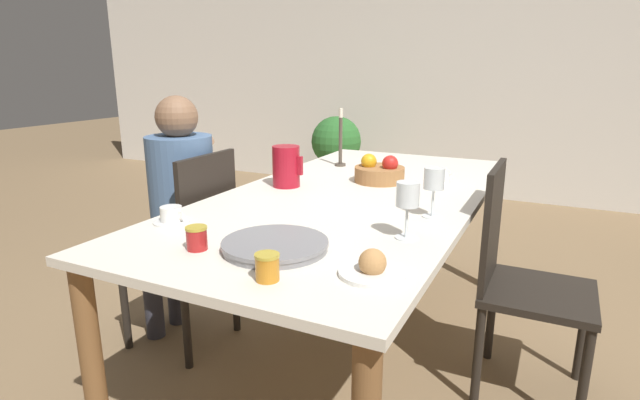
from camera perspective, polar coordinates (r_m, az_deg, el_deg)
name	(u,v)px	position (r m, az deg, el deg)	size (l,w,h in m)	color
ground_plane	(350,350)	(2.50, 3.46, -16.74)	(20.00, 20.00, 0.00)	#7F6647
wall_back	(482,68)	(5.33, 18.01, 14.19)	(10.00, 0.06, 2.60)	silver
dining_table	(352,212)	(2.21, 3.74, -1.34)	(1.05, 2.18, 0.77)	silver
chair_person_side	(190,246)	(2.42, -14.61, -5.13)	(0.42, 0.42, 0.94)	black
chair_opposite	(520,277)	(2.17, 21.85, -8.15)	(0.42, 0.42, 0.94)	black
person_seated	(178,199)	(2.44, -15.96, 0.07)	(0.39, 0.41, 1.19)	#33333D
red_pitcher	(286,166)	(2.30, -3.89, 3.89)	(0.15, 0.13, 0.19)	#A31423
wine_glass_water	(434,181)	(1.86, 12.89, 2.15)	(0.07, 0.07, 0.19)	white
wine_glass_juice	(408,198)	(1.61, 9.99, 0.26)	(0.07, 0.07, 0.19)	white
teacup_near_person	(171,216)	(1.85, -16.61, -1.76)	(0.13, 0.13, 0.06)	white
teacup_across	(441,178)	(2.45, 13.66, 2.47)	(0.13, 0.13, 0.06)	white
serving_tray	(275,245)	(1.52, -5.15, -5.19)	(0.32, 0.32, 0.03)	gray
bread_plate	(372,268)	(1.35, 6.00, -7.69)	(0.18, 0.18, 0.08)	white
jam_jar_amber	(267,266)	(1.31, -6.05, -7.49)	(0.07, 0.07, 0.07)	#C67A1E
jam_jar_red	(197,237)	(1.56, -13.92, -4.13)	(0.07, 0.07, 0.07)	#A81E1E
fruit_bowl	(379,172)	(2.42, 6.81, 3.16)	(0.24, 0.24, 0.13)	#9E6B3D
candlestick_tall	(341,144)	(2.78, 2.36, 6.43)	(0.06, 0.06, 0.32)	#4C4238
potted_plant	(336,146)	(5.16, 1.86, 6.24)	(0.51, 0.51, 0.82)	#4C4742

